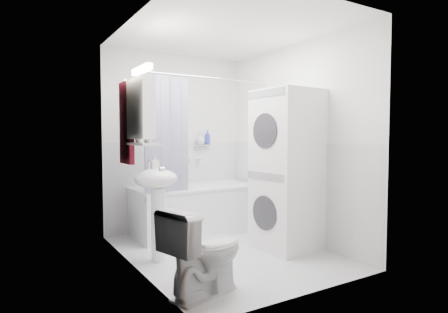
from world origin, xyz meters
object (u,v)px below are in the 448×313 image
bathtub (196,207)px  sink (157,193)px  washer_dryer (287,170)px  toilet (204,251)px

bathtub → sink: size_ratio=1.57×
bathtub → washer_dryer: (0.56, -1.17, 0.55)m
bathtub → sink: bearing=-136.1°
sink → toilet: 1.02m
sink → washer_dryer: bearing=-13.3°
washer_dryer → toilet: bearing=-160.0°
sink → bathtub: bearing=43.9°
bathtub → sink: sink is taller
sink → washer_dryer: (1.43, -0.34, 0.19)m
bathtub → toilet: size_ratio=2.29×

